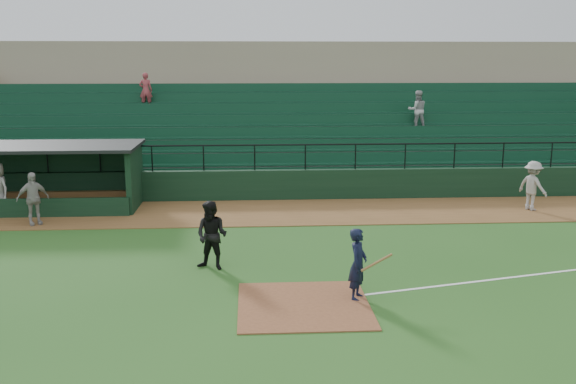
{
  "coord_description": "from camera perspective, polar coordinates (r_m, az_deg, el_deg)",
  "views": [
    {
      "loc": [
        -1.19,
        -14.75,
        5.57
      ],
      "look_at": [
        0.0,
        5.0,
        1.4
      ],
      "focal_mm": 39.97,
      "sensor_mm": 36.0,
      "label": 1
    }
  ],
  "objects": [
    {
      "name": "umpire",
      "position": [
        17.18,
        -6.79,
        -3.86
      ],
      "size": [
        1.1,
        0.99,
        1.85
      ],
      "primitive_type": "imported",
      "rotation": [
        0.0,
        0.0,
        -0.39
      ],
      "color": "black",
      "rests_on": "ground"
    },
    {
      "name": "warning_track",
      "position": [
        23.44,
        -0.44,
        -1.8
      ],
      "size": [
        40.0,
        4.0,
        0.03
      ],
      "primitive_type": "cube",
      "color": "brown",
      "rests_on": "ground"
    },
    {
      "name": "dugout",
      "position": [
        26.11,
        -22.54,
        1.65
      ],
      "size": [
        8.9,
        3.2,
        2.42
      ],
      "color": "black",
      "rests_on": "ground"
    },
    {
      "name": "dugout_player_a",
      "position": [
        23.11,
        -21.76,
        -0.55
      ],
      "size": [
        1.12,
        0.93,
        1.8
      ],
      "primitive_type": "imported",
      "rotation": [
        0.0,
        0.0,
        0.56
      ],
      "color": "#A29D98",
      "rests_on": "warning_track"
    },
    {
      "name": "runner",
      "position": [
        25.21,
        20.94,
        0.53
      ],
      "size": [
        1.16,
        1.36,
        1.82
      ],
      "primitive_type": "imported",
      "rotation": [
        0.0,
        0.0,
        2.07
      ],
      "color": "#A29C97",
      "rests_on": "warning_track"
    },
    {
      "name": "batter_at_plate",
      "position": [
        15.07,
        6.25,
        -6.4
      ],
      "size": [
        1.11,
        0.74,
        1.71
      ],
      "color": "black",
      "rests_on": "ground"
    },
    {
      "name": "ground",
      "position": [
        15.81,
        1.1,
        -8.73
      ],
      "size": [
        90.0,
        90.0,
        0.0
      ],
      "primitive_type": "plane",
      "color": "#24521A",
      "rests_on": "ground"
    },
    {
      "name": "stadium_structure",
      "position": [
        31.4,
        -1.27,
        5.92
      ],
      "size": [
        38.0,
        13.08,
        6.4
      ],
      "color": "black",
      "rests_on": "ground"
    },
    {
      "name": "home_plate_dirt",
      "position": [
        14.87,
        1.41,
        -10.03
      ],
      "size": [
        3.0,
        3.0,
        0.03
      ],
      "primitive_type": "cube",
      "color": "brown",
      "rests_on": "ground"
    }
  ]
}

